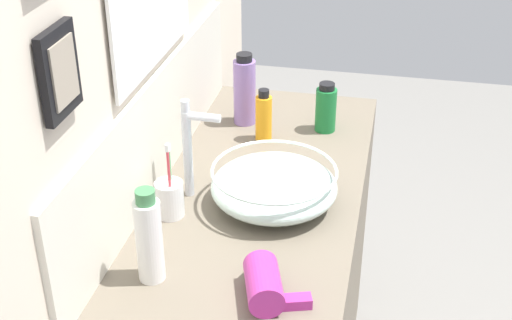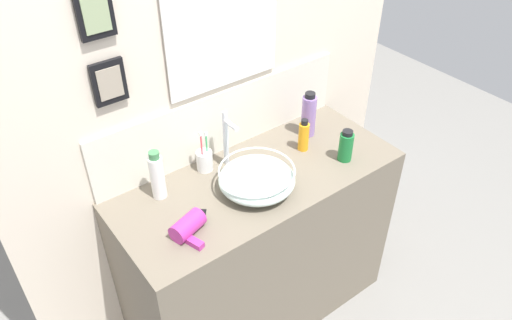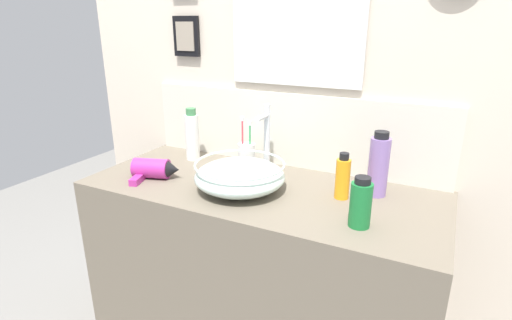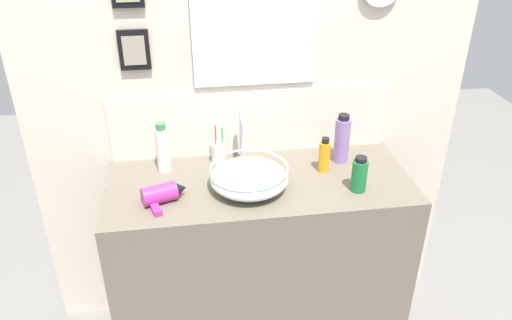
% 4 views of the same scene
% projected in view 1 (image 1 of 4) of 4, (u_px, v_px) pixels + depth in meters
% --- Properties ---
extents(back_panel, '(1.95, 0.10, 2.55)m').
position_uv_depth(back_panel, '(137.00, 43.00, 1.71)').
color(back_panel, beige).
rests_on(back_panel, ground).
extents(glass_bowl_sink, '(0.31, 0.31, 0.10)m').
position_uv_depth(glass_bowl_sink, '(274.00, 186.00, 1.76)').
color(glass_bowl_sink, silver).
rests_on(glass_bowl_sink, vanity_counter).
extents(faucet, '(0.02, 0.10, 0.26)m').
position_uv_depth(faucet, '(190.00, 144.00, 1.75)').
color(faucet, silver).
rests_on(faucet, vanity_counter).
extents(hair_drier, '(0.19, 0.17, 0.07)m').
position_uv_depth(hair_drier, '(264.00, 280.00, 1.47)').
color(hair_drier, '#B22D8C').
rests_on(hair_drier, vanity_counter).
extents(toothbrush_cup, '(0.07, 0.07, 0.20)m').
position_uv_depth(toothbrush_cup, '(170.00, 198.00, 1.72)').
color(toothbrush_cup, white).
rests_on(toothbrush_cup, vanity_counter).
extents(soap_dispenser, '(0.06, 0.06, 0.15)m').
position_uv_depth(soap_dispenser, '(326.00, 108.00, 2.10)').
color(soap_dispenser, '#197233').
rests_on(soap_dispenser, vanity_counter).
extents(shampoo_bottle, '(0.07, 0.07, 0.22)m').
position_uv_depth(shampoo_bottle, '(245.00, 90.00, 2.13)').
color(shampoo_bottle, '#8C6BB2').
rests_on(shampoo_bottle, vanity_counter).
extents(spray_bottle, '(0.06, 0.06, 0.22)m').
position_uv_depth(spray_bottle, '(149.00, 238.00, 1.48)').
color(spray_bottle, white).
rests_on(spray_bottle, vanity_counter).
extents(lotion_bottle, '(0.05, 0.05, 0.16)m').
position_uv_depth(lotion_bottle, '(264.00, 117.00, 2.05)').
color(lotion_bottle, orange).
rests_on(lotion_bottle, vanity_counter).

